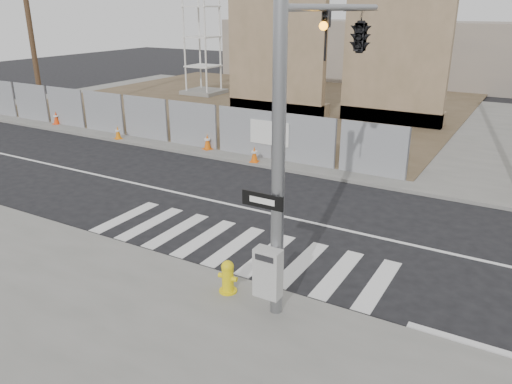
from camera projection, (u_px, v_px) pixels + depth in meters
The scene contains 12 objects.
ground at pixel (277, 215), 15.63m from camera, with size 100.00×100.00×0.00m, color black.
sidewalk_far at pixel (398, 126), 26.95m from camera, with size 50.00×20.00×0.12m, color slate.
signal_pole at pixel (336, 71), 11.13m from camera, with size 0.96×5.87×7.00m.
chain_link_fence at pixel (142, 117), 23.99m from camera, with size 24.60×0.04×2.00m, color gray.
concrete_wall_left at pixel (277, 58), 28.34m from camera, with size 6.00×1.30×8.00m.
concrete_wall_right at pixel (395, 62), 26.10m from camera, with size 5.50×1.30×8.00m.
utility_pole_left at pixel (30, 25), 26.72m from camera, with size 1.60×0.28×10.00m.
fire_hydrant at pixel (228, 277), 11.09m from camera, with size 0.48×0.46×0.77m.
traffic_cone_a at pixel (56, 118), 27.05m from camera, with size 0.45×0.45×0.69m.
traffic_cone_b at pixel (118, 132), 24.03m from camera, with size 0.43×0.43×0.63m.
traffic_cone_c at pixel (207, 142), 22.26m from camera, with size 0.48×0.48×0.72m.
traffic_cone_d at pixel (254, 154), 20.44m from camera, with size 0.40×0.40×0.66m.
Camera 1 is at (6.64, -12.78, 6.15)m, focal length 35.00 mm.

